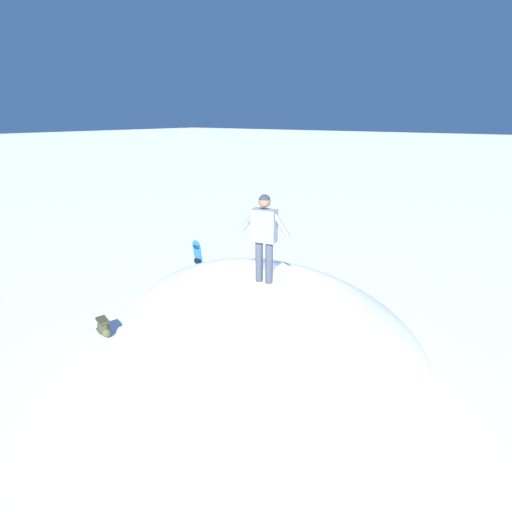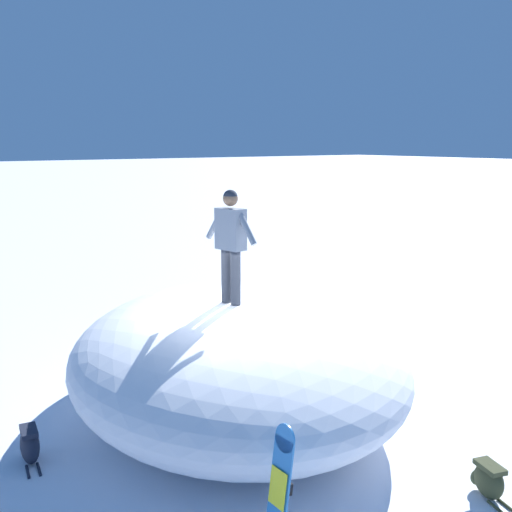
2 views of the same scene
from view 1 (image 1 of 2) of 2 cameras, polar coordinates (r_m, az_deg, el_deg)
The scene contains 6 objects.
ground at distance 8.00m, azimuth -0.48°, elevation -15.10°, with size 240.00×240.00×0.00m, color white.
snow_mound at distance 7.23m, azimuth 1.30°, elevation -11.01°, with size 6.32×4.92×1.76m, color white.
snowboarder_standing at distance 6.66m, azimuth 1.27°, elevation 3.71°, with size 0.99×0.31×1.64m.
snowboard_primary_upright at distance 10.33m, azimuth -8.62°, elevation -1.56°, with size 0.27×0.23×1.58m.
backpack_near at distance 9.77m, azimuth 12.55°, elevation -6.87°, with size 0.69×0.30×0.48m.
backpack_far at distance 9.21m, azimuth -22.18°, elevation -10.00°, with size 0.66×0.37×0.42m.
Camera 1 is at (3.83, -5.25, 4.66)m, focal length 26.28 mm.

